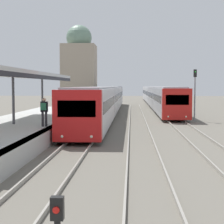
{
  "coord_description": "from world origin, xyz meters",
  "views": [
    {
      "loc": [
        2.91,
        -1.93,
        3.28
      ],
      "look_at": [
        1.73,
        20.71,
        1.68
      ],
      "focal_mm": 60.0,
      "sensor_mm": 36.0,
      "label": 1
    }
  ],
  "objects_px": {
    "person_on_platform": "(44,110)",
    "train_far": "(156,95)",
    "train_near": "(106,99)",
    "signal_mast_far": "(195,89)"
  },
  "relations": [
    {
      "from": "person_on_platform",
      "to": "train_far",
      "type": "bearing_deg",
      "value": 77.31
    },
    {
      "from": "person_on_platform",
      "to": "signal_mast_far",
      "type": "xyz_separation_m",
      "value": [
        10.9,
        13.62,
        1.12
      ]
    },
    {
      "from": "train_far",
      "to": "person_on_platform",
      "type": "bearing_deg",
      "value": -102.69
    },
    {
      "from": "signal_mast_far",
      "to": "train_far",
      "type": "bearing_deg",
      "value": 93.96
    },
    {
      "from": "signal_mast_far",
      "to": "train_near",
      "type": "bearing_deg",
      "value": 137.06
    },
    {
      "from": "train_near",
      "to": "signal_mast_far",
      "type": "xyz_separation_m",
      "value": [
        8.77,
        -8.16,
        1.26
      ]
    },
    {
      "from": "person_on_platform",
      "to": "train_near",
      "type": "distance_m",
      "value": 21.88
    },
    {
      "from": "person_on_platform",
      "to": "train_near",
      "type": "height_order",
      "value": "train_near"
    },
    {
      "from": "person_on_platform",
      "to": "train_far",
      "type": "xyz_separation_m",
      "value": [
        9.06,
        40.23,
        -0.15
      ]
    },
    {
      "from": "train_near",
      "to": "person_on_platform",
      "type": "bearing_deg",
      "value": -95.61
    }
  ]
}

